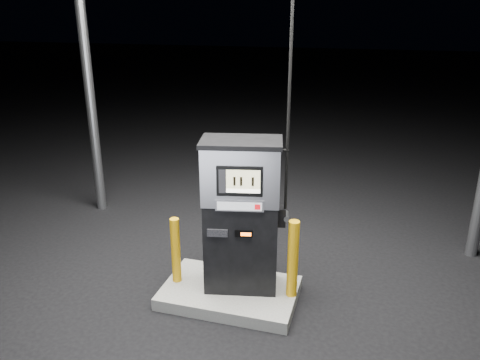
# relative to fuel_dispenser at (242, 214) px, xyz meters

# --- Properties ---
(ground) EXTENTS (80.00, 80.00, 0.00)m
(ground) POSITION_rel_fuel_dispenser_xyz_m (-0.12, -0.10, -1.09)
(ground) COLOR black
(ground) RESTS_ON ground
(pump_island) EXTENTS (1.60, 1.00, 0.15)m
(pump_island) POSITION_rel_fuel_dispenser_xyz_m (-0.12, -0.10, -1.01)
(pump_island) COLOR #61615D
(pump_island) RESTS_ON ground
(fuel_dispenser) EXTENTS (1.05, 0.72, 3.79)m
(fuel_dispenser) POSITION_rel_fuel_dispenser_xyz_m (0.00, 0.00, 0.00)
(fuel_dispenser) COLOR black
(fuel_dispenser) RESTS_ON pump_island
(bollard_left) EXTENTS (0.13, 0.13, 0.84)m
(bollard_left) POSITION_rel_fuel_dispenser_xyz_m (-0.79, -0.13, -0.52)
(bollard_left) COLOR #DB9B0C
(bollard_left) RESTS_ON pump_island
(bollard_right) EXTENTS (0.14, 0.14, 0.95)m
(bollard_right) POSITION_rel_fuel_dispenser_xyz_m (0.62, -0.04, -0.46)
(bollard_right) COLOR #DB9B0C
(bollard_right) RESTS_ON pump_island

